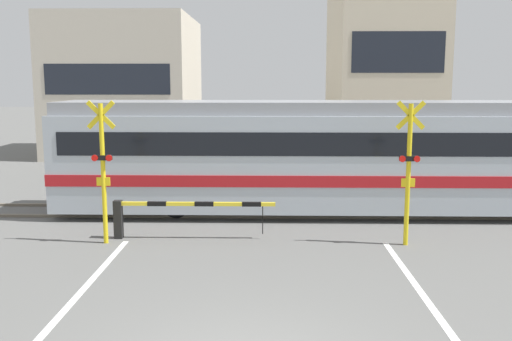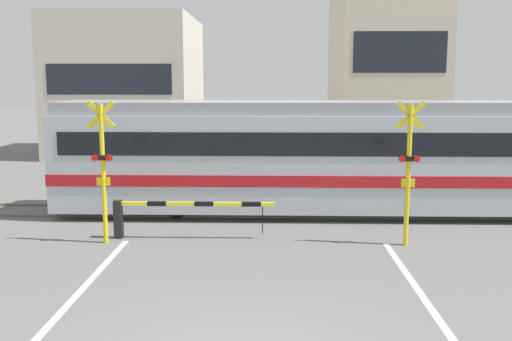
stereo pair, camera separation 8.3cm
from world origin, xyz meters
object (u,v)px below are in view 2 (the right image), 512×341
Objects in this scene: crossing_signal_left at (103,165)px; crossing_signal_right at (409,167)px; pedestrian at (257,158)px; crossing_barrier_near at (163,211)px; crossing_barrier_far at (326,173)px; commuter_train at (373,154)px.

crossing_signal_right is (7.22, 0.00, 0.00)m from crossing_signal_left.
pedestrian is (-3.77, 8.56, -0.98)m from crossing_signal_right.
crossing_barrier_near is 2.48× the size of pedestrian.
crossing_signal_right is 9.40m from pedestrian.
crossing_barrier_far is 3.25m from pedestrian.
crossing_signal_left reaches higher than crossing_barrier_far.
crossing_signal_left is at bearing -154.63° from commuter_train.
commuter_train is at bearing 26.94° from crossing_barrier_near.
crossing_signal_right is (5.90, -0.43, 1.20)m from crossing_barrier_near.
crossing_barrier_near is 1.83m from crossing_signal_left.
crossing_signal_left reaches higher than commuter_train.
commuter_train is 3.47m from crossing_barrier_far.
crossing_signal_right is at bearing -85.96° from commuter_train.
crossing_barrier_far is at bearing 52.64° from crossing_barrier_near.
pedestrian is (-2.46, 2.12, 0.22)m from crossing_barrier_far.
crossing_barrier_far is at bearing 109.16° from commuter_train.
commuter_train is at bearing -55.97° from pedestrian.
crossing_signal_left reaches higher than pedestrian.
crossing_signal_right is at bearing -4.19° from crossing_barrier_near.
crossing_signal_right reaches higher than pedestrian.
crossing_signal_left is 2.13× the size of pedestrian.
commuter_train reaches higher than pedestrian.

